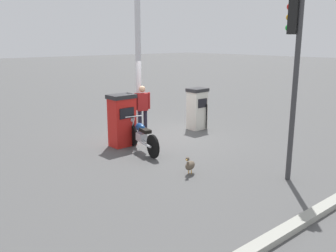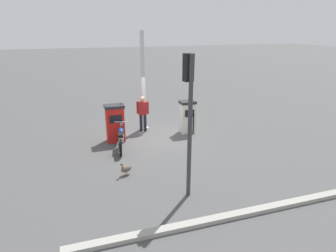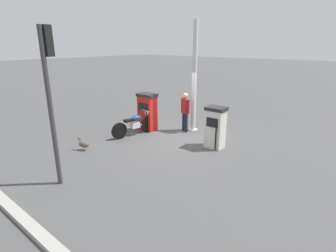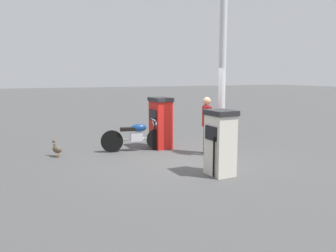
# 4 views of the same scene
# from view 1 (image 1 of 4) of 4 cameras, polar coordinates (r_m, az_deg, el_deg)

# --- Properties ---
(ground_plane) EXTENTS (120.00, 120.00, 0.00)m
(ground_plane) POSITION_cam_1_polar(r_m,az_deg,el_deg) (12.39, -0.48, -1.74)
(ground_plane) COLOR #4C4C4C
(fuel_pump_near) EXTENTS (0.61, 0.81, 1.61)m
(fuel_pump_near) POSITION_cam_1_polar(r_m,az_deg,el_deg) (11.30, -7.19, 0.94)
(fuel_pump_near) COLOR red
(fuel_pump_near) RESTS_ON ground
(fuel_pump_far) EXTENTS (0.60, 0.69, 1.51)m
(fuel_pump_far) POSITION_cam_1_polar(r_m,az_deg,el_deg) (13.41, 4.58, 2.74)
(fuel_pump_far) COLOR silver
(fuel_pump_far) RESTS_ON ground
(motorcycle_near_pump) EXTENTS (2.03, 0.71, 0.97)m
(motorcycle_near_pump) POSITION_cam_1_polar(r_m,az_deg,el_deg) (10.74, -4.16, -1.55)
(motorcycle_near_pump) COLOR black
(motorcycle_near_pump) RESTS_ON ground
(attendant_person) EXTENTS (0.31, 0.57, 1.68)m
(attendant_person) POSITION_cam_1_polar(r_m,az_deg,el_deg) (12.73, -4.02, 3.09)
(attendant_person) COLOR #1E1E2D
(attendant_person) RESTS_ON ground
(wandering_duck) EXTENTS (0.32, 0.47, 0.48)m
(wandering_duck) POSITION_cam_1_polar(r_m,az_deg,el_deg) (9.00, 3.45, -6.11)
(wandering_duck) COLOR brown
(wandering_duck) RESTS_ON ground
(roadside_traffic_light) EXTENTS (0.39, 0.27, 4.05)m
(roadside_traffic_light) POSITION_cam_1_polar(r_m,az_deg,el_deg) (8.64, 19.05, 9.50)
(roadside_traffic_light) COLOR #38383A
(roadside_traffic_light) RESTS_ON ground
(canopy_support_pole) EXTENTS (0.40, 0.40, 4.55)m
(canopy_support_pole) POSITION_cam_1_polar(r_m,az_deg,el_deg) (12.98, -4.63, 8.76)
(canopy_support_pole) COLOR silver
(canopy_support_pole) RESTS_ON ground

